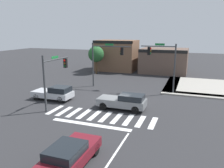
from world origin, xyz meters
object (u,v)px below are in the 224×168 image
at_px(traffic_signal_southwest, 55,72).
at_px(traffic_signal_northwest, 106,57).
at_px(roadside_tree, 96,54).
at_px(traffic_signal_northeast, 163,59).
at_px(car_silver, 55,93).
at_px(car_maroon, 70,154).
at_px(car_gray, 124,101).

xyz_separation_m(traffic_signal_southwest, traffic_signal_northwest, (1.76, 8.92, 0.54)).
xyz_separation_m(traffic_signal_northwest, roadside_tree, (-5.15, 8.58, -0.66)).
bearing_deg(traffic_signal_northeast, traffic_signal_northwest, -2.06).
bearing_deg(roadside_tree, traffic_signal_southwest, -79.06).
distance_m(traffic_signal_northeast, traffic_signal_southwest, 12.57).
relative_size(traffic_signal_northwest, roadside_tree, 1.22).
xyz_separation_m(traffic_signal_southwest, car_silver, (-1.38, 1.78, -2.72)).
xyz_separation_m(traffic_signal_northeast, car_silver, (-10.49, -6.87, -3.30)).
bearing_deg(traffic_signal_northwest, traffic_signal_southwest, -101.19).
relative_size(traffic_signal_northeast, car_maroon, 1.39).
distance_m(traffic_signal_northwest, car_maroon, 18.42).
height_order(car_silver, car_maroon, car_silver).
bearing_deg(car_silver, car_maroon, 127.38).
bearing_deg(traffic_signal_southwest, car_gray, -77.83).
relative_size(car_maroon, roadside_tree, 0.89).
relative_size(car_silver, car_maroon, 1.02).
height_order(traffic_signal_northwest, car_silver, traffic_signal_northwest).
distance_m(traffic_signal_northeast, car_maroon, 17.73).
height_order(traffic_signal_northwest, roadside_tree, traffic_signal_northwest).
xyz_separation_m(traffic_signal_northeast, traffic_signal_southwest, (-9.11, -8.65, -0.58)).
bearing_deg(car_maroon, traffic_signal_northeast, -8.50).
bearing_deg(traffic_signal_northeast, traffic_signal_southwest, 43.54).
bearing_deg(traffic_signal_northwest, car_silver, -113.82).
relative_size(traffic_signal_northwest, car_maroon, 1.37).
distance_m(traffic_signal_northeast, car_silver, 12.96).
xyz_separation_m(car_gray, car_maroon, (-0.02, -9.99, -0.05)).
bearing_deg(traffic_signal_northwest, roadside_tree, 120.94).
xyz_separation_m(traffic_signal_northeast, car_gray, (-2.56, -7.24, -3.28)).
bearing_deg(traffic_signal_northwest, traffic_signal_northeast, -2.06).
bearing_deg(car_maroon, roadside_tree, 20.82).
height_order(traffic_signal_northeast, traffic_signal_northwest, traffic_signal_northeast).
xyz_separation_m(traffic_signal_northwest, car_gray, (4.78, -7.50, -3.24)).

